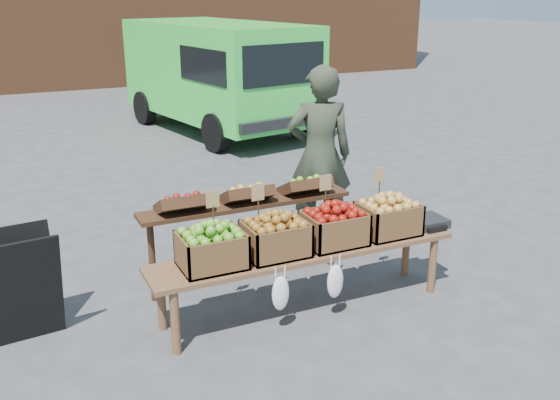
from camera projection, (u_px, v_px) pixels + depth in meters
name	position (u px, v px, depth m)	size (l,w,h in m)	color
ground	(206.00, 304.00, 5.51)	(80.00, 80.00, 0.00)	#49494C
delivery_van	(218.00, 78.00, 11.87)	(2.09, 4.56, 2.04)	#33DA42
vendor	(320.00, 155.00, 6.66)	(0.70, 0.46, 1.91)	#313929
chalkboard_sign	(19.00, 287.00, 4.83)	(0.60, 0.33, 0.91)	black
back_table	(247.00, 230.00, 5.78)	(2.10, 0.44, 1.04)	#382112
display_bench	(305.00, 279.00, 5.33)	(2.70, 0.56, 0.57)	brown
crate_golden_apples	(212.00, 250.00, 4.86)	(0.50, 0.40, 0.28)	#4D9D16
crate_russet_pears	(276.00, 239.00, 5.08)	(0.50, 0.40, 0.28)	#A36B1F
crate_red_apples	(334.00, 228.00, 5.30)	(0.50, 0.40, 0.28)	maroon
crate_green_apples	(388.00, 219.00, 5.53)	(0.50, 0.40, 0.28)	gold
weighing_scale	(426.00, 222.00, 5.73)	(0.34, 0.30, 0.08)	black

